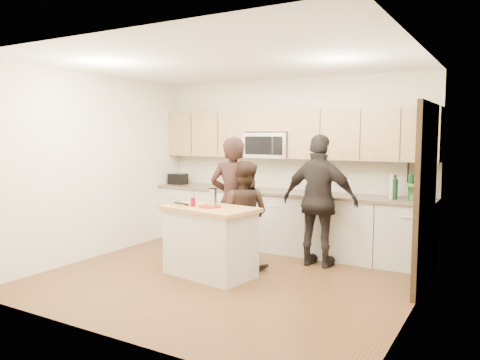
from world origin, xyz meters
The scene contains 21 objects.
floor centered at (0.00, 0.00, 0.00)m, with size 4.50×4.50×0.00m, color brown.
room_shell centered at (0.00, 0.00, 1.73)m, with size 4.52×4.02×2.71m.
back_cabinetry centered at (0.00, 1.69, 0.47)m, with size 4.50×0.66×0.94m.
upper_cabinetry centered at (0.03, 1.83, 1.84)m, with size 4.50×0.33×0.75m.
microwave centered at (-0.31, 1.80, 1.65)m, with size 0.76×0.41×0.40m.
doorway centered at (2.23, 0.90, 1.16)m, with size 0.06×1.25×2.20m.
framed_picture centered at (1.95, 1.98, 1.28)m, with size 0.30×0.03×0.38m.
dish_towel centered at (-0.95, 1.50, 0.80)m, with size 0.34×0.60×0.48m.
island centered at (-0.25, 0.00, 0.45)m, with size 1.30×0.88×0.90m.
red_plate centered at (-0.23, -0.01, 0.91)m, with size 0.29×0.29×0.02m, color maroon.
box_grater centered at (-0.18, -0.02, 1.04)m, with size 0.10×0.06×0.24m.
drink_glass centered at (-0.45, -0.08, 0.96)m, with size 0.06×0.06×0.11m, color maroon.
cutting_board centered at (-0.65, -0.08, 0.91)m, with size 0.25×0.15×0.02m, color #AE7D48.
tongs centered at (-0.63, -0.09, 0.93)m, with size 0.24×0.03×0.02m, color black.
knife centered at (-0.57, -0.20, 0.92)m, with size 0.19×0.02×0.01m, color silver.
toaster centered at (-2.05, 1.67, 1.03)m, with size 0.30×0.22×0.19m.
bottle_cluster centered at (1.85, 1.71, 1.11)m, with size 0.43×0.28×0.40m.
orchid centered at (1.98, 1.72, 1.20)m, with size 0.29×0.23×0.52m, color #3F7C31.
woman_left centered at (-0.22, 0.55, 0.90)m, with size 0.66×0.43×1.81m, color black.
woman_center centered at (-0.05, 0.55, 0.73)m, with size 0.71×0.56×1.47m, color black.
woman_right centered at (0.82, 1.13, 0.92)m, with size 1.07×0.45×1.83m, color black.
Camera 1 is at (3.08, -4.92, 1.84)m, focal length 35.00 mm.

